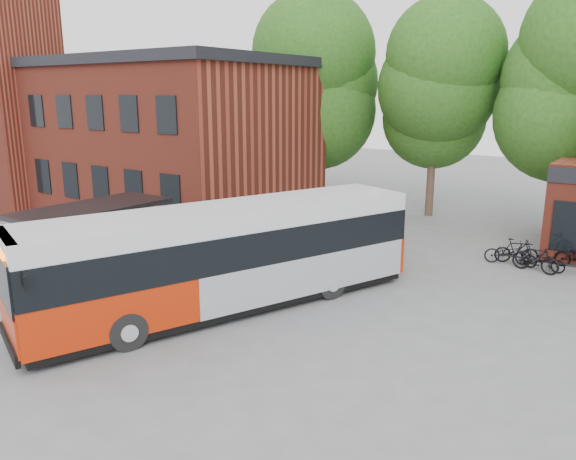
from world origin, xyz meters
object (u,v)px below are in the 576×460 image
Objects in this scene: bicycle_1 at (517,251)px; bicycle_0 at (508,252)px; bicycle_3 at (536,258)px; city_bus at (229,258)px; bicycle_2 at (544,260)px; bus_shelter at (94,245)px.

bicycle_0 is at bearing 113.36° from bicycle_1.
bicycle_1 is 0.94× the size of bicycle_3.
city_bus reaches higher than bicycle_2.
bicycle_0 is (6.08, 10.02, -1.18)m from city_bus.
city_bus is 7.16× the size of bicycle_3.
bicycle_1 is (0.28, 0.27, 0.04)m from bicycle_0.
bus_shelter is at bearing -148.62° from city_bus.
city_bus reaches higher than bicycle_3.
bicycle_0 is 1.41m from bicycle_2.
bus_shelter is 5.52m from city_bus.
bicycle_2 is at bearing -115.40° from bicycle_0.
bicycle_0 is at bearing 76.15° from bicycle_3.
bicycle_2 is at bearing 40.09° from bus_shelter.
city_bus is 7.66× the size of bicycle_1.
bicycle_0 is (11.51, 11.01, -0.98)m from bus_shelter.
city_bus is at bearing 128.98° from bicycle_0.
bus_shelter reaches higher than bicycle_0.
bicycle_3 is (-0.25, -0.39, 0.13)m from bicycle_2.
bicycle_2 is (12.91, 10.87, -1.03)m from bus_shelter.
city_bus is 12.45m from bicycle_2.
bicycle_1 is (6.35, 10.29, -1.14)m from city_bus.
bicycle_3 is (12.66, 10.48, -0.91)m from bus_shelter.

